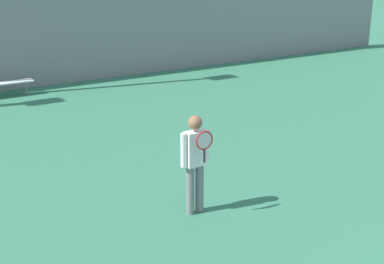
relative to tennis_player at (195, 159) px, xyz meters
name	(u,v)px	position (x,y,z in m)	size (l,w,h in m)	color
tennis_player	(195,159)	(0.00, 0.00, 0.00)	(0.53, 0.41, 1.69)	slate
back_fence	(52,33)	(1.46, 10.83, 0.79)	(32.39, 0.06, 3.52)	gray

